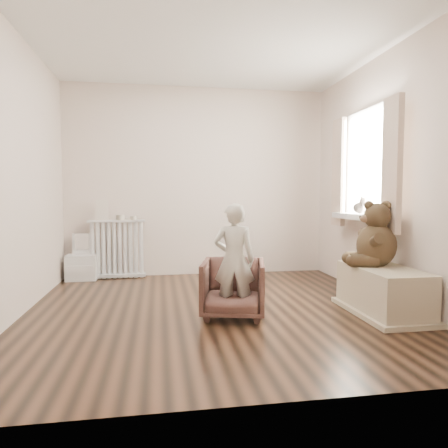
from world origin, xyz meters
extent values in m
cube|color=black|center=(0.00, 0.00, 0.00)|extent=(3.60, 3.60, 0.01)
cube|color=white|center=(0.00, 0.00, 2.60)|extent=(3.60, 3.60, 0.01)
cube|color=silver|center=(0.00, 1.80, 1.30)|extent=(3.60, 0.02, 2.60)
cube|color=silver|center=(0.00, -1.80, 1.30)|extent=(3.60, 0.02, 2.60)
cube|color=silver|center=(-1.80, 0.00, 1.30)|extent=(0.02, 3.60, 2.60)
cube|color=silver|center=(1.80, 0.00, 1.30)|extent=(0.02, 3.60, 2.60)
cube|color=white|center=(1.76, 0.30, 1.45)|extent=(0.03, 0.90, 1.10)
cube|color=silver|center=(1.67, 0.30, 0.87)|extent=(0.22, 1.10, 0.06)
cube|color=beige|center=(1.65, -0.27, 1.39)|extent=(0.06, 0.26, 1.30)
cube|color=beige|center=(1.65, 0.87, 1.39)|extent=(0.06, 0.26, 1.30)
cube|color=silver|center=(-1.10, 1.68, 0.39)|extent=(0.74, 0.14, 0.78)
cube|color=beige|center=(-1.28, 1.68, 0.92)|extent=(0.16, 0.01, 0.27)
cylinder|color=#A59E8C|center=(-1.05, 1.68, 0.82)|extent=(0.11, 0.11, 0.07)
cylinder|color=#A59E8C|center=(-0.88, 1.68, 0.81)|extent=(0.09, 0.09, 0.05)
cube|color=silver|center=(-1.55, 1.65, 0.28)|extent=(0.39, 0.28, 0.61)
imported|color=brown|center=(0.12, -0.25, 0.26)|extent=(0.68, 0.69, 0.52)
imported|color=beige|center=(0.12, -0.30, 0.53)|extent=(0.42, 0.32, 1.02)
cube|color=beige|center=(1.52, -0.40, 0.20)|extent=(0.49, 0.93, 0.44)
camera|label=1|loc=(-0.54, -3.78, 1.10)|focal=32.00mm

